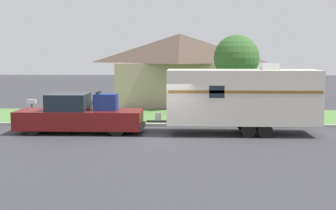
% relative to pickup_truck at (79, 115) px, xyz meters
% --- Properties ---
extents(ground_plane, '(120.00, 120.00, 0.00)m').
position_rel_pickup_truck_xyz_m(ground_plane, '(4.27, -1.50, -0.87)').
color(ground_plane, '#38383D').
extents(curb_strip, '(80.00, 0.30, 0.14)m').
position_rel_pickup_truck_xyz_m(curb_strip, '(4.27, 2.25, -0.80)').
color(curb_strip, '#999993').
rests_on(curb_strip, ground_plane).
extents(lawn_strip, '(80.00, 7.00, 0.03)m').
position_rel_pickup_truck_xyz_m(lawn_strip, '(4.27, 5.90, -0.85)').
color(lawn_strip, '#568442').
rests_on(lawn_strip, ground_plane).
extents(house_across_street, '(9.72, 8.05, 5.37)m').
position_rel_pickup_truck_xyz_m(house_across_street, '(4.72, 13.74, 1.92)').
color(house_across_street, tan).
rests_on(house_across_street, ground_plane).
extents(pickup_truck, '(6.22, 2.07, 2.05)m').
position_rel_pickup_truck_xyz_m(pickup_truck, '(0.00, 0.00, 0.00)').
color(pickup_truck, black).
rests_on(pickup_truck, ground_plane).
extents(travel_trailer, '(8.23, 2.38, 3.40)m').
position_rel_pickup_truck_xyz_m(travel_trailer, '(7.97, -0.00, 0.95)').
color(travel_trailer, black).
rests_on(travel_trailer, ground_plane).
extents(mailbox, '(0.48, 0.20, 1.35)m').
position_rel_pickup_truck_xyz_m(mailbox, '(-3.30, 2.89, 0.17)').
color(mailbox, brown).
rests_on(mailbox, ground_plane).
extents(tree_in_yard, '(2.77, 2.77, 5.00)m').
position_rel_pickup_truck_xyz_m(tree_in_yard, '(8.30, 5.99, 2.74)').
color(tree_in_yard, brown).
rests_on(tree_in_yard, ground_plane).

